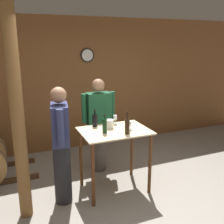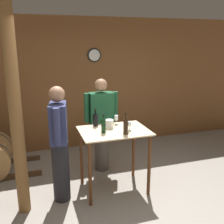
{
  "view_description": "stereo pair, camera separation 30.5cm",
  "coord_description": "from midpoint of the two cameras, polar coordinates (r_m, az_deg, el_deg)",
  "views": [
    {
      "loc": [
        -1.44,
        -2.74,
        2.21
      ],
      "look_at": [
        -0.02,
        0.7,
        1.21
      ],
      "focal_mm": 42.0,
      "sensor_mm": 36.0,
      "label": 1
    },
    {
      "loc": [
        -1.15,
        -2.84,
        2.21
      ],
      "look_at": [
        -0.02,
        0.7,
        1.21
      ],
      "focal_mm": 42.0,
      "sensor_mm": 36.0,
      "label": 2
    }
  ],
  "objects": [
    {
      "name": "wooden_post",
      "position": [
        3.36,
        -22.37,
        -0.91
      ],
      "size": [
        0.16,
        0.16,
        2.7
      ],
      "color": "brown",
      "rests_on": "ground_plane"
    },
    {
      "name": "ice_bucket",
      "position": [
        3.91,
        -2.82,
        -2.64
      ],
      "size": [
        0.13,
        0.13,
        0.13
      ],
      "color": "white",
      "rests_on": "tasting_table"
    },
    {
      "name": "back_wall",
      "position": [
        5.51,
        -8.58,
        5.93
      ],
      "size": [
        8.4,
        0.08,
        2.7
      ],
      "color": "brown",
      "rests_on": "ground_plane"
    },
    {
      "name": "wine_glass_near_left",
      "position": [
        4.09,
        -1.44,
        -1.32
      ],
      "size": [
        0.06,
        0.06,
        0.14
      ],
      "color": "silver",
      "rests_on": "tasting_table"
    },
    {
      "name": "wine_glass_near_center",
      "position": [
        3.74,
        1.17,
        -2.71
      ],
      "size": [
        0.06,
        0.06,
        0.15
      ],
      "color": "silver",
      "rests_on": "tasting_table"
    },
    {
      "name": "ground_plane",
      "position": [
        3.79,
        2.17,
        -20.64
      ],
      "size": [
        14.0,
        14.0,
        0.0
      ],
      "primitive_type": "plane",
      "color": "gray"
    },
    {
      "name": "wine_bottle_left",
      "position": [
        3.7,
        -3.98,
        -2.95
      ],
      "size": [
        0.07,
        0.07,
        0.28
      ],
      "color": "black",
      "rests_on": "tasting_table"
    },
    {
      "name": "wine_glass_near_right",
      "position": [
        3.83,
        1.56,
        -2.61
      ],
      "size": [
        0.06,
        0.06,
        0.13
      ],
      "color": "silver",
      "rests_on": "tasting_table"
    },
    {
      "name": "person_visitor_with_scarf",
      "position": [
        3.65,
        -13.42,
        -6.85
      ],
      "size": [
        0.29,
        0.58,
        1.65
      ],
      "color": "#232328",
      "rests_on": "ground_plane"
    },
    {
      "name": "wine_bottle_far_left",
      "position": [
        4.0,
        -5.94,
        -1.77
      ],
      "size": [
        0.08,
        0.08,
        0.26
      ],
      "color": "black",
      "rests_on": "tasting_table"
    },
    {
      "name": "tasting_table",
      "position": [
        3.9,
        -1.69,
        -6.76
      ],
      "size": [
        1.0,
        0.72,
        0.96
      ],
      "color": "beige",
      "rests_on": "ground_plane"
    },
    {
      "name": "wine_bottle_center",
      "position": [
        3.65,
        0.92,
        -2.99
      ],
      "size": [
        0.07,
        0.07,
        0.32
      ],
      "color": "black",
      "rests_on": "tasting_table"
    },
    {
      "name": "person_host",
      "position": [
        4.48,
        -4.86,
        -2.56
      ],
      "size": [
        0.59,
        0.24,
        1.62
      ],
      "color": "#4C4742",
      "rests_on": "ground_plane"
    }
  ]
}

